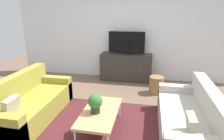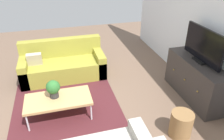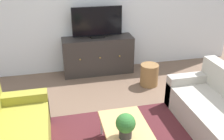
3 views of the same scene
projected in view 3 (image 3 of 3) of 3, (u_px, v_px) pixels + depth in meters
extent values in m
cube|color=white|center=(91.00, 6.00, 5.14)|extent=(6.40, 0.12, 2.70)
cube|color=olive|center=(20.00, 110.00, 3.70)|extent=(0.82, 0.18, 0.54)
cube|color=#B2ADA3|center=(219.00, 121.00, 3.56)|extent=(0.82, 1.80, 0.40)
cube|color=#B2ADA3|center=(191.00, 89.00, 4.25)|extent=(0.82, 0.18, 0.54)
cube|color=tan|center=(129.00, 135.00, 3.06)|extent=(0.56, 1.09, 0.04)
cylinder|color=silver|center=(102.00, 125.00, 3.54)|extent=(0.03, 0.03, 0.33)
cylinder|color=silver|center=(135.00, 120.00, 3.64)|extent=(0.03, 0.03, 0.33)
cylinder|color=#2D2D2D|center=(125.00, 133.00, 2.97)|extent=(0.15, 0.15, 0.11)
sphere|color=#2D6B2D|center=(126.00, 123.00, 2.91)|extent=(0.23, 0.23, 0.23)
cube|color=#332D2B|center=(98.00, 55.00, 5.32)|extent=(1.43, 0.44, 0.77)
sphere|color=#B79338|center=(80.00, 60.00, 5.01)|extent=(0.03, 0.03, 0.03)
sphere|color=#B79338|center=(100.00, 58.00, 5.10)|extent=(0.03, 0.03, 0.03)
sphere|color=#B79338|center=(120.00, 56.00, 5.18)|extent=(0.03, 0.03, 0.03)
cube|color=black|center=(97.00, 36.00, 5.17)|extent=(0.28, 0.16, 0.04)
cube|color=black|center=(97.00, 21.00, 5.04)|extent=(0.99, 0.04, 0.58)
cylinder|color=olive|center=(149.00, 75.00, 4.88)|extent=(0.34, 0.34, 0.42)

